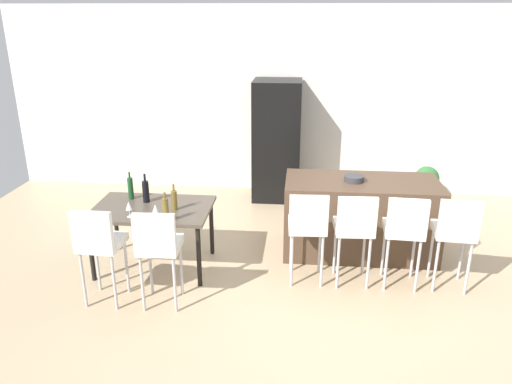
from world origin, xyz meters
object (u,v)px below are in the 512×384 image
object	(u,v)px
dining_chair_near	(99,241)
wine_bottle_far	(166,210)
wine_bottle_corner	(131,188)
wine_glass_middle	(155,209)
refrigerator	(277,141)
fruit_bowl	(354,178)
bar_chair_left	(308,223)
dining_table	(152,213)
wine_bottle_left	(146,191)
bar_chair_middle	(355,225)
kitchen_island	(360,217)
bar_chair_right	(405,227)
wine_glass_near	(129,206)
dining_chair_far	(158,243)
wine_bottle_right	(174,200)
potted_plant	(426,182)
bar_chair_far	(455,229)

from	to	relation	value
dining_chair_near	wine_bottle_far	distance (m)	0.73
wine_bottle_corner	wine_glass_middle	xyz separation A→B (m)	(0.46, -0.57, -0.01)
refrigerator	fruit_bowl	xyz separation A→B (m)	(1.01, -1.82, 0.04)
bar_chair_left	wine_bottle_corner	distance (m)	2.10
dining_table	fruit_bowl	size ratio (longest dim) A/B	5.66
wine_bottle_left	wine_glass_middle	xyz separation A→B (m)	(0.26, -0.49, -0.01)
bar_chair_middle	kitchen_island	bearing A→B (deg)	79.18
dining_chair_near	bar_chair_right	bearing A→B (deg)	11.39
wine_bottle_corner	refrigerator	xyz separation A→B (m)	(1.57, 2.17, 0.05)
bar_chair_right	dining_table	distance (m)	2.74
bar_chair_middle	dining_chair_near	distance (m)	2.59
bar_chair_right	fruit_bowl	distance (m)	0.94
wine_bottle_far	wine_glass_near	bearing A→B (deg)	168.82
dining_chair_far	wine_glass_middle	size ratio (longest dim) A/B	6.03
bar_chair_left	wine_bottle_right	distance (m)	1.48
potted_plant	wine_bottle_far	bearing A→B (deg)	-140.02
wine_bottle_corner	wine_glass_near	size ratio (longest dim) A/B	1.89
wine_glass_near	kitchen_island	bearing A→B (deg)	19.47
kitchen_island	bar_chair_right	size ratio (longest dim) A/B	1.72
bar_chair_middle	wine_glass_middle	xyz separation A→B (m)	(-2.07, -0.15, 0.17)
bar_chair_left	refrigerator	world-z (taller)	refrigerator
bar_chair_right	wine_bottle_far	xyz separation A→B (m)	(-2.47, -0.19, 0.18)
kitchen_island	wine_bottle_left	size ratio (longest dim) A/B	5.35
wine_bottle_far	wine_glass_near	xyz separation A→B (m)	(-0.42, 0.08, -0.01)
kitchen_island	wine_glass_near	world-z (taller)	kitchen_island
wine_bottle_corner	wine_glass_near	xyz separation A→B (m)	(0.16, -0.52, -0.01)
bar_chair_far	wine_glass_near	distance (m)	3.40
bar_chair_right	wine_bottle_corner	size ratio (longest dim) A/B	3.20
bar_chair_middle	wine_glass_middle	bearing A→B (deg)	-175.76
kitchen_island	potted_plant	xyz separation A→B (m)	(1.20, 1.79, -0.13)
dining_chair_far	potted_plant	bearing A→B (deg)	44.30
wine_glass_near	wine_bottle_corner	bearing A→B (deg)	106.99
refrigerator	potted_plant	distance (m)	2.38
wine_bottle_corner	wine_glass_middle	world-z (taller)	wine_bottle_corner
wine_glass_near	potted_plant	bearing A→B (deg)	35.81
bar_chair_left	wine_bottle_left	size ratio (longest dim) A/B	3.11
kitchen_island	bar_chair_middle	xyz separation A→B (m)	(-0.15, -0.79, 0.24)
refrigerator	wine_bottle_corner	bearing A→B (deg)	-125.91
wine_bottle_corner	wine_bottle_far	world-z (taller)	wine_bottle_corner
bar_chair_left	refrigerator	distance (m)	2.65
wine_bottle_far	bar_chair_left	bearing A→B (deg)	7.23
wine_glass_middle	potted_plant	size ratio (longest dim) A/B	0.30
bar_chair_left	refrigerator	bearing A→B (deg)	100.36
bar_chair_far	fruit_bowl	xyz separation A→B (m)	(-0.97, 0.77, 0.26)
dining_table	dining_chair_far	distance (m)	0.85
kitchen_island	wine_bottle_left	bearing A→B (deg)	-169.75
kitchen_island	potted_plant	world-z (taller)	kitchen_island
wine_bottle_corner	potted_plant	xyz separation A→B (m)	(3.88, 2.16, -0.54)
wine_bottle_left	wine_glass_near	distance (m)	0.45
dining_chair_near	wine_glass_near	bearing A→B (deg)	74.26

